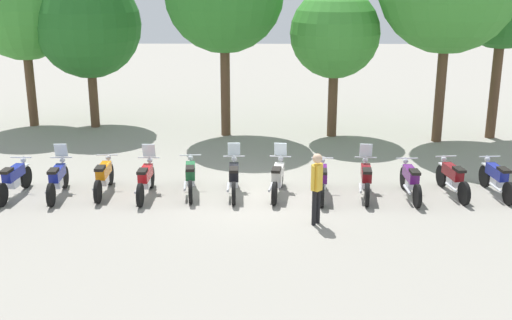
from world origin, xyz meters
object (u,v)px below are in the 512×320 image
at_px(motorcycle_11, 497,178).
at_px(motorcycle_9, 410,180).
at_px(motorcycle_0, 14,179).
at_px(motorcycle_3, 146,179).
at_px(tree_0, 23,9).
at_px(motorcycle_1, 58,178).
at_px(tree_1, 88,26).
at_px(tree_3, 335,34).
at_px(person_0, 317,183).
at_px(motorcycle_5, 234,177).
at_px(motorcycle_6, 278,177).
at_px(motorcycle_8, 366,178).
at_px(motorcycle_2, 104,176).
at_px(motorcycle_4, 190,177).
at_px(motorcycle_7, 322,180).
at_px(motorcycle_10, 452,178).

bearing_deg(motorcycle_11, motorcycle_9, 89.97).
relative_size(motorcycle_0, motorcycle_11, 1.00).
bearing_deg(motorcycle_3, tree_0, 36.50).
xyz_separation_m(motorcycle_1, tree_1, (-1.10, 8.38, 3.54)).
height_order(motorcycle_3, tree_3, tree_3).
bearing_deg(person_0, motorcycle_9, -103.96).
distance_m(motorcycle_3, motorcycle_5, 2.46).
relative_size(motorcycle_5, tree_1, 0.36).
bearing_deg(motorcycle_3, motorcycle_1, 90.98).
bearing_deg(motorcycle_11, motorcycle_6, 85.50).
bearing_deg(motorcycle_5, motorcycle_8, -93.02).
relative_size(motorcycle_2, tree_3, 0.39).
distance_m(motorcycle_0, motorcycle_8, 9.84).
distance_m(motorcycle_4, tree_3, 8.87).
bearing_deg(motorcycle_8, motorcycle_3, 96.80).
distance_m(motorcycle_3, motorcycle_9, 7.38).
height_order(tree_1, tree_3, tree_1).
bearing_deg(motorcycle_2, motorcycle_1, 100.34).
height_order(motorcycle_7, person_0, person_0).
distance_m(motorcycle_11, tree_1, 16.09).
relative_size(motorcycle_2, motorcycle_9, 1.00).
bearing_deg(motorcycle_5, motorcycle_10, -91.38).
relative_size(motorcycle_7, tree_3, 0.39).
relative_size(motorcycle_4, motorcycle_7, 1.00).
xyz_separation_m(motorcycle_8, motorcycle_10, (2.45, 0.13, -0.01)).
relative_size(motorcycle_3, motorcycle_9, 1.00).
bearing_deg(motorcycle_2, motorcycle_0, 95.11).
distance_m(motorcycle_8, tree_0, 15.50).
xyz_separation_m(motorcycle_10, tree_0, (-14.75, 8.36, 4.16)).
relative_size(motorcycle_6, motorcycle_9, 1.00).
bearing_deg(motorcycle_2, motorcycle_7, -93.30).
xyz_separation_m(motorcycle_0, motorcycle_4, (4.91, 0.28, 0.00)).
bearing_deg(motorcycle_8, motorcycle_11, -82.29).
height_order(motorcycle_6, motorcycle_11, motorcycle_6).
xyz_separation_m(motorcycle_7, motorcycle_11, (4.91, 0.19, 0.00)).
bearing_deg(motorcycle_9, motorcycle_11, -86.04).
bearing_deg(motorcycle_8, motorcycle_6, 94.23).
bearing_deg(tree_1, motorcycle_10, -33.82).
bearing_deg(motorcycle_1, motorcycle_10, -92.64).
xyz_separation_m(motorcycle_2, motorcycle_3, (1.23, -0.25, 0.01)).
distance_m(motorcycle_7, person_0, 2.13).
relative_size(motorcycle_3, motorcycle_11, 1.00).
xyz_separation_m(person_0, tree_0, (-10.74, 10.58, 3.57)).
bearing_deg(motorcycle_7, person_0, 175.38).
bearing_deg(motorcycle_7, motorcycle_9, -85.92).
relative_size(motorcycle_1, motorcycle_9, 1.00).
distance_m(motorcycle_2, motorcycle_7, 6.16).
distance_m(motorcycle_7, tree_0, 14.59).
relative_size(motorcycle_6, motorcycle_10, 1.00).
distance_m(motorcycle_3, tree_3, 9.75).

